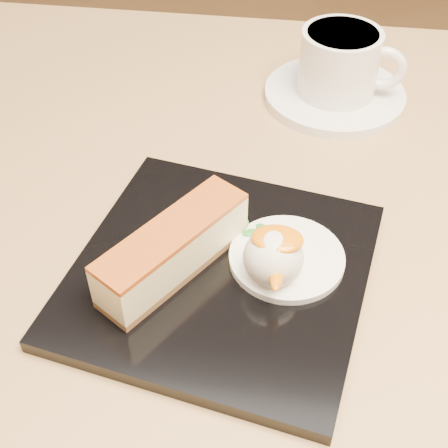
# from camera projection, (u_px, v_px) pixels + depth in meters

# --- Properties ---
(table) EXTENTS (0.80, 0.80, 0.72)m
(table) POSITION_uv_depth(u_px,v_px,m) (171.00, 337.00, 0.64)
(table) COLOR black
(table) RESTS_ON ground
(dessert_plate) EXTENTS (0.26, 0.26, 0.01)m
(dessert_plate) POSITION_uv_depth(u_px,v_px,m) (220.00, 273.00, 0.49)
(dessert_plate) COLOR black
(dessert_plate) RESTS_ON table
(cheesecake) EXTENTS (0.10, 0.13, 0.04)m
(cheesecake) POSITION_uv_depth(u_px,v_px,m) (173.00, 249.00, 0.47)
(cheesecake) COLOR brown
(cheesecake) RESTS_ON dessert_plate
(cream_smear) EXTENTS (0.09, 0.09, 0.01)m
(cream_smear) POSITION_uv_depth(u_px,v_px,m) (287.00, 258.00, 0.48)
(cream_smear) COLOR white
(cream_smear) RESTS_ON dessert_plate
(ice_cream_scoop) EXTENTS (0.05, 0.05, 0.05)m
(ice_cream_scoop) POSITION_uv_depth(u_px,v_px,m) (273.00, 257.00, 0.46)
(ice_cream_scoop) COLOR white
(ice_cream_scoop) RESTS_ON cream_smear
(mango_sauce) EXTENTS (0.04, 0.03, 0.01)m
(mango_sauce) POSITION_uv_depth(u_px,v_px,m) (278.00, 239.00, 0.45)
(mango_sauce) COLOR orange
(mango_sauce) RESTS_ON ice_cream_scoop
(mint_sprig) EXTENTS (0.03, 0.02, 0.00)m
(mint_sprig) POSITION_uv_depth(u_px,v_px,m) (253.00, 229.00, 0.50)
(mint_sprig) COLOR #2F822A
(mint_sprig) RESTS_ON cream_smear
(saucer) EXTENTS (0.15, 0.15, 0.01)m
(saucer) POSITION_uv_depth(u_px,v_px,m) (334.00, 95.00, 0.67)
(saucer) COLOR white
(saucer) RESTS_ON table
(coffee_cup) EXTENTS (0.11, 0.08, 0.07)m
(coffee_cup) POSITION_uv_depth(u_px,v_px,m) (341.00, 62.00, 0.64)
(coffee_cup) COLOR white
(coffee_cup) RESTS_ON saucer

